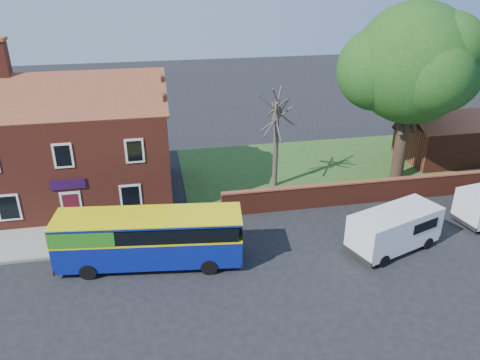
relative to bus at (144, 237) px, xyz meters
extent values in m
plane|color=black|center=(2.76, -2.59, -1.66)|extent=(120.00, 120.00, 0.00)
cube|color=gray|center=(-4.24, 3.16, -1.60)|extent=(18.00, 3.50, 0.12)
cube|color=slate|center=(-4.24, 1.41, -1.59)|extent=(18.00, 0.15, 0.14)
cube|color=#426B28|center=(15.76, 10.41, -1.64)|extent=(26.00, 12.00, 0.04)
cube|color=maroon|center=(-4.24, 8.91, 1.59)|extent=(12.00, 8.00, 6.50)
cube|color=brown|center=(-4.24, 6.91, 5.84)|extent=(12.30, 4.08, 2.16)
cube|color=brown|center=(-4.24, 10.91, 5.84)|extent=(12.30, 4.08, 2.16)
cube|color=maroon|center=(-7.64, 8.91, 7.74)|extent=(0.90, 0.90, 2.20)
cube|color=black|center=(-4.24, 4.88, 2.94)|extent=(1.10, 0.06, 1.50)
cube|color=#4C0F19|center=(-4.24, 4.86, -0.56)|extent=(0.95, 0.04, 2.10)
cube|color=silver|center=(-4.24, 4.88, -0.51)|extent=(1.20, 0.06, 2.30)
cube|color=#280B34|center=(-4.24, 4.85, 1.14)|extent=(2.00, 0.06, 0.60)
cube|color=maroon|center=(15.76, 4.41, -0.91)|extent=(22.00, 0.30, 1.50)
cube|color=brown|center=(15.76, 4.41, -0.11)|extent=(22.00, 0.38, 0.10)
cube|color=maroon|center=(24.76, 10.41, -0.16)|extent=(8.00, 5.00, 3.00)
cube|color=brown|center=(24.76, 9.16, 1.89)|extent=(8.20, 2.56, 1.24)
cube|color=brown|center=(24.76, 11.66, 1.89)|extent=(8.20, 2.56, 1.24)
cube|color=navy|center=(0.30, -0.04, -0.57)|extent=(9.74, 3.52, 1.51)
cube|color=yellow|center=(0.30, -0.04, 0.19)|extent=(9.76, 3.54, 0.10)
cube|color=black|center=(0.30, -0.04, 0.64)|extent=(9.37, 3.49, 0.76)
cube|color=#2D851D|center=(-2.82, 0.34, 0.64)|extent=(3.51, 2.80, 0.81)
cube|color=navy|center=(0.30, -0.04, 1.15)|extent=(9.74, 3.52, 0.14)
cube|color=yellow|center=(0.30, -0.04, 1.23)|extent=(9.79, 3.57, 0.06)
cylinder|color=black|center=(-2.86, -0.77, -1.23)|extent=(0.88, 0.38, 0.86)
cylinder|color=black|center=(-2.59, 1.44, -1.23)|extent=(0.88, 0.38, 0.86)
cylinder|color=black|center=(3.19, -1.51, -1.23)|extent=(0.88, 0.38, 0.86)
cylinder|color=black|center=(3.46, 0.69, -1.23)|extent=(0.88, 0.38, 0.86)
cube|color=white|center=(13.57, -1.10, -0.33)|extent=(5.71, 3.77, 2.02)
cube|color=black|center=(15.81, -0.31, -0.02)|extent=(0.68, 1.73, 0.80)
cube|color=black|center=(16.03, -0.23, -1.23)|extent=(0.80, 2.03, 0.25)
cylinder|color=black|center=(12.30, -2.61, -1.31)|extent=(0.73, 0.44, 0.70)
cylinder|color=black|center=(11.63, -0.72, -1.31)|extent=(0.73, 0.44, 0.70)
cylinder|color=black|center=(15.50, -1.48, -1.31)|extent=(0.73, 0.44, 0.70)
cylinder|color=black|center=(14.83, 0.41, -1.31)|extent=(0.73, 0.44, 0.70)
cylinder|color=black|center=(19.54, 1.24, -1.32)|extent=(0.71, 0.33, 0.68)
cylinder|color=black|center=(18.40, 7.59, 0.93)|extent=(0.90, 0.90, 5.18)
sphere|color=#2F6B21|center=(18.40, 7.59, 6.79)|extent=(8.11, 8.11, 8.11)
sphere|color=#2F6B21|center=(20.77, 8.04, 6.12)|extent=(5.86, 5.86, 5.86)
sphere|color=#2F6B21|center=(16.26, 8.27, 6.34)|extent=(5.63, 5.63, 5.63)
cylinder|color=#4C4238|center=(9.18, 8.07, 1.45)|extent=(0.36, 0.36, 6.22)
cylinder|color=#4C4238|center=(9.18, 8.07, 3.68)|extent=(0.37, 3.04, 2.44)
cylinder|color=#4C4238|center=(9.18, 8.07, 3.45)|extent=(1.59, 2.24, 2.24)
cylinder|color=#4C4238|center=(9.18, 8.07, 3.90)|extent=(2.55, 1.17, 2.48)
camera|label=1|loc=(1.01, -21.29, 12.93)|focal=35.00mm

